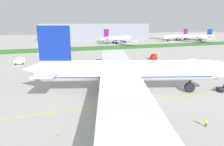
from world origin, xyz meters
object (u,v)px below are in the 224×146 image
(service_truck_baggage_loader, at_px, (20,61))
(parked_airliner_far_centre, at_px, (116,39))
(airliner_foreground, at_px, (125,71))
(parked_airliner_far_outer, at_px, (199,37))
(service_truck_fuel_bowser, at_px, (191,62))
(ground_crew_marshaller_front, at_px, (111,119))
(ground_crew_wingwalker_starboard, at_px, (152,93))
(ground_crew_wingwalker_port, at_px, (206,122))
(traffic_cone_near_nose, at_px, (58,135))
(service_truck_catering_van, at_px, (154,57))
(parked_airliner_far_right, at_px, (177,37))

(service_truck_baggage_loader, height_order, parked_airliner_far_centre, parked_airliner_far_centre)
(airliner_foreground, height_order, parked_airliner_far_centre, airliner_foreground)
(parked_airliner_far_centre, bearing_deg, parked_airliner_far_outer, 2.29)
(service_truck_fuel_bowser, bearing_deg, ground_crew_marshaller_front, -141.46)
(ground_crew_marshaller_front, distance_m, service_truck_fuel_bowser, 67.65)
(airliner_foreground, distance_m, ground_crew_wingwalker_starboard, 9.61)
(ground_crew_wingwalker_port, height_order, traffic_cone_near_nose, ground_crew_wingwalker_port)
(traffic_cone_near_nose, distance_m, service_truck_catering_van, 82.83)
(service_truck_fuel_bowser, xyz_separation_m, parked_airliner_far_centre, (-1.43, 103.26, 3.00))
(traffic_cone_near_nose, bearing_deg, ground_crew_wingwalker_port, -11.11)
(service_truck_catering_van, bearing_deg, service_truck_fuel_bowser, -64.59)
(airliner_foreground, relative_size, parked_airliner_far_right, 1.30)
(ground_crew_wingwalker_port, distance_m, traffic_cone_near_nose, 28.40)
(airliner_foreground, height_order, parked_airliner_far_outer, airliner_foreground)
(ground_crew_marshaller_front, bearing_deg, traffic_cone_near_nose, -172.57)
(ground_crew_marshaller_front, height_order, parked_airliner_far_centre, parked_airliner_far_centre)
(parked_airliner_far_right, height_order, parked_airliner_far_outer, parked_airliner_far_right)
(traffic_cone_near_nose, xyz_separation_m, service_truck_baggage_loader, (-13.71, 71.31, 1.40))
(parked_airliner_far_right, distance_m, parked_airliner_far_outer, 24.95)
(service_truck_fuel_bowser, relative_size, parked_airliner_far_right, 0.09)
(service_truck_fuel_bowser, height_order, parked_airliner_far_right, parked_airliner_far_right)
(ground_crew_marshaller_front, height_order, service_truck_fuel_bowser, service_truck_fuel_bowser)
(service_truck_catering_van, bearing_deg, ground_crew_wingwalker_starboard, -119.81)
(ground_crew_wingwalker_port, relative_size, traffic_cone_near_nose, 3.04)
(parked_airliner_far_right, bearing_deg, traffic_cone_near_nose, -131.02)
(traffic_cone_near_nose, xyz_separation_m, service_truck_fuel_bowser, (63.38, 43.51, 1.38))
(service_truck_baggage_loader, relative_size, parked_airliner_far_right, 0.07)
(traffic_cone_near_nose, bearing_deg, service_truck_baggage_loader, 100.88)
(ground_crew_wingwalker_starboard, relative_size, service_truck_fuel_bowser, 0.25)
(airliner_foreground, distance_m, parked_airliner_far_right, 179.31)
(airliner_foreground, height_order, service_truck_catering_van, airliner_foreground)
(airliner_foreground, distance_m, parked_airliner_far_centre, 135.59)
(ground_crew_marshaller_front, relative_size, traffic_cone_near_nose, 2.91)
(traffic_cone_near_nose, relative_size, service_truck_catering_van, 0.12)
(ground_crew_wingwalker_port, distance_m, service_truck_catering_van, 72.93)
(ground_crew_marshaller_front, distance_m, ground_crew_wingwalker_starboard, 19.26)
(parked_airliner_far_outer, bearing_deg, parked_airliner_far_centre, -177.71)
(traffic_cone_near_nose, height_order, parked_airliner_far_outer, parked_airliner_far_outer)
(ground_crew_wingwalker_port, xyz_separation_m, parked_airliner_far_centre, (34.09, 152.24, 3.59))
(airliner_foreground, bearing_deg, traffic_cone_near_nose, -138.01)
(traffic_cone_near_nose, height_order, service_truck_baggage_loader, service_truck_baggage_loader)
(airliner_foreground, relative_size, traffic_cone_near_nose, 158.28)
(ground_crew_wingwalker_port, relative_size, ground_crew_wingwalker_starboard, 1.06)
(airliner_foreground, distance_m, traffic_cone_near_nose, 27.44)
(service_truck_fuel_bowser, distance_m, parked_airliner_far_right, 132.80)
(ground_crew_wingwalker_starboard, xyz_separation_m, service_truck_baggage_loader, (-39.66, 58.47, 0.68))
(traffic_cone_near_nose, distance_m, parked_airliner_far_centre, 159.37)
(service_truck_baggage_loader, relative_size, parked_airliner_far_outer, 0.09)
(service_truck_catering_van, xyz_separation_m, parked_airliner_far_right, (80.69, 92.81, 2.76))
(ground_crew_wingwalker_starboard, distance_m, service_truck_fuel_bowser, 48.40)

